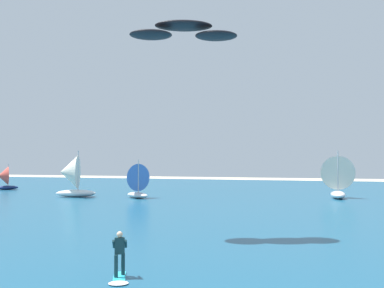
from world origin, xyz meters
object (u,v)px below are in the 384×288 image
(kitesurfer, at_px, (119,262))
(sailboat_mid_right, at_px, (135,180))
(sailboat_heeled_over, at_px, (70,176))
(kite, at_px, (184,31))
(sailboat_near_shore, at_px, (4,178))
(sailboat_far_right, at_px, (337,176))

(kitesurfer, distance_m, sailboat_mid_right, 35.04)
(kitesurfer, xyz_separation_m, sailboat_heeled_over, (-21.28, 31.08, 1.83))
(kite, height_order, sailboat_near_shore, kite)
(sailboat_far_right, bearing_deg, sailboat_heeled_over, -165.08)
(sailboat_heeled_over, xyz_separation_m, sailboat_near_shore, (-15.84, 8.30, -0.76))
(kite, xyz_separation_m, sailboat_near_shore, (-36.48, 29.94, -9.90))
(sailboat_heeled_over, bearing_deg, sailboat_mid_right, 8.44)
(sailboat_mid_right, height_order, sailboat_near_shore, sailboat_mid_right)
(sailboat_far_right, bearing_deg, kite, -106.07)
(sailboat_mid_right, relative_size, sailboat_heeled_over, 0.80)
(sailboat_mid_right, xyz_separation_m, sailboat_heeled_over, (-7.51, -1.11, 0.48))
(kitesurfer, xyz_separation_m, sailboat_near_shore, (-37.12, 39.38, 1.07))
(kitesurfer, bearing_deg, sailboat_near_shore, 133.31)
(kitesurfer, height_order, sailboat_far_right, sailboat_far_right)
(sailboat_heeled_over, bearing_deg, sailboat_near_shore, 152.36)
(kite, relative_size, sailboat_heeled_over, 1.21)
(kitesurfer, distance_m, kite, 14.49)
(kite, relative_size, sailboat_mid_right, 1.51)
(sailboat_mid_right, distance_m, sailboat_far_right, 22.59)
(sailboat_mid_right, relative_size, sailboat_far_right, 0.81)
(kitesurfer, bearing_deg, sailboat_mid_right, 113.15)
(sailboat_far_right, bearing_deg, sailboat_near_shore, 179.30)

